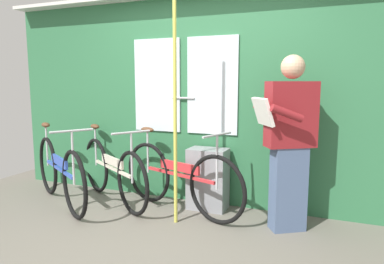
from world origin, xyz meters
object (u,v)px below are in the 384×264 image
(bicycle_leaning_behind, at_px, (112,171))
(trash_bin_by_wall, at_px, (208,179))
(handrail_pole, at_px, (175,106))
(bicycle_by_pole, at_px, (60,172))
(bicycle_near_door, at_px, (179,178))
(passenger_reading_newspaper, at_px, (289,140))

(bicycle_leaning_behind, height_order, trash_bin_by_wall, bicycle_leaning_behind)
(handrail_pole, bearing_deg, bicycle_by_pole, -179.24)
(bicycle_near_door, bearing_deg, bicycle_leaning_behind, -160.19)
(bicycle_by_pole, relative_size, trash_bin_by_wall, 2.23)
(passenger_reading_newspaper, distance_m, handrail_pole, 1.14)
(bicycle_leaning_behind, height_order, handrail_pole, handrail_pole)
(bicycle_leaning_behind, distance_m, handrail_pole, 1.29)
(bicycle_near_door, relative_size, bicycle_leaning_behind, 1.11)
(bicycle_leaning_behind, bearing_deg, bicycle_by_pole, -117.57)
(bicycle_near_door, distance_m, passenger_reading_newspaper, 1.27)
(trash_bin_by_wall, bearing_deg, bicycle_by_pole, -162.47)
(bicycle_near_door, bearing_deg, bicycle_by_pole, -147.86)
(handrail_pole, bearing_deg, bicycle_near_door, 108.07)
(bicycle_near_door, relative_size, bicycle_by_pole, 1.08)
(passenger_reading_newspaper, relative_size, handrail_pole, 0.70)
(trash_bin_by_wall, xyz_separation_m, handrail_pole, (-0.17, -0.50, 0.85))
(trash_bin_by_wall, bearing_deg, passenger_reading_newspaper, -16.07)
(bicycle_near_door, distance_m, handrail_pole, 0.87)
(bicycle_near_door, xyz_separation_m, bicycle_by_pole, (-1.38, -0.31, 0.01))
(bicycle_leaning_behind, relative_size, trash_bin_by_wall, 2.17)
(bicycle_near_door, height_order, handrail_pole, handrail_pole)
(bicycle_by_pole, xyz_separation_m, trash_bin_by_wall, (1.65, 0.52, -0.04))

